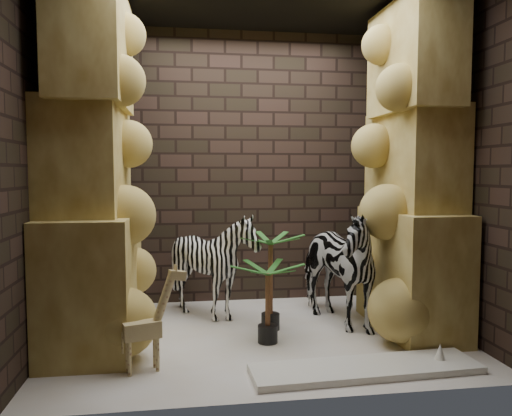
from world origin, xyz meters
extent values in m
plane|color=white|center=(0.00, 0.00, 0.00)|extent=(3.50, 3.50, 0.00)
plane|color=#2F201A|center=(0.00, 1.25, 1.50)|extent=(3.50, 0.00, 3.50)
plane|color=#2F201A|center=(0.00, -1.25, 1.50)|extent=(3.50, 0.00, 3.50)
plane|color=#2F201A|center=(-1.75, 0.00, 1.50)|extent=(0.00, 3.00, 3.00)
plane|color=#2F201A|center=(1.75, 0.00, 1.50)|extent=(0.00, 3.00, 3.00)
imported|color=white|center=(0.74, 0.25, 0.66)|extent=(0.90, 1.24, 1.31)
imported|color=white|center=(-0.36, 0.59, 0.48)|extent=(0.89, 1.09, 0.96)
cube|color=white|center=(0.66, -0.89, 0.03)|extent=(1.71, 0.49, 0.05)
camera|label=1|loc=(-0.64, -4.23, 1.46)|focal=34.58mm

